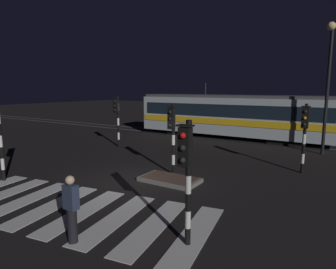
# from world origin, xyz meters

# --- Properties ---
(ground_plane) EXTENTS (120.00, 120.00, 0.00)m
(ground_plane) POSITION_xyz_m (0.00, 0.00, 0.00)
(ground_plane) COLOR black
(rail_near) EXTENTS (80.00, 0.12, 0.03)m
(rail_near) POSITION_xyz_m (0.00, 11.49, 0.01)
(rail_near) COLOR #59595E
(rail_near) RESTS_ON ground
(rail_far) EXTENTS (80.00, 0.12, 0.03)m
(rail_far) POSITION_xyz_m (0.00, 12.92, 0.01)
(rail_far) COLOR #59595E
(rail_far) RESTS_ON ground
(crosswalk_zebra) EXTENTS (9.52, 5.01, 0.02)m
(crosswalk_zebra) POSITION_xyz_m (-0.00, -3.19, 0.01)
(crosswalk_zebra) COLOR silver
(crosswalk_zebra) RESTS_ON ground
(traffic_island) EXTENTS (2.38, 1.32, 0.18)m
(traffic_island) POSITION_xyz_m (1.27, 0.81, 0.09)
(traffic_island) COLOR slate
(traffic_island) RESTS_ON ground
(traffic_light_median_centre) EXTENTS (0.36, 0.42, 3.08)m
(traffic_light_median_centre) POSITION_xyz_m (0.86, 1.68, 2.03)
(traffic_light_median_centre) COLOR black
(traffic_light_median_centre) RESTS_ON ground
(traffic_light_corner_near_right) EXTENTS (0.36, 0.42, 3.04)m
(traffic_light_corner_near_right) POSITION_xyz_m (4.20, -3.15, 2.01)
(traffic_light_corner_near_right) COLOR black
(traffic_light_corner_near_right) RESTS_ON ground
(traffic_light_corner_far_left) EXTENTS (0.36, 0.42, 3.26)m
(traffic_light_corner_far_left) POSITION_xyz_m (-5.34, 5.06, 2.15)
(traffic_light_corner_far_left) COLOR black
(traffic_light_corner_far_left) RESTS_ON ground
(traffic_light_corner_far_right) EXTENTS (0.36, 0.42, 3.09)m
(traffic_light_corner_far_right) POSITION_xyz_m (5.62, 4.92, 2.04)
(traffic_light_corner_far_right) COLOR black
(traffic_light_corner_far_right) RESTS_ON ground
(street_lamp_trackside_right) EXTENTS (0.44, 1.21, 7.12)m
(street_lamp_trackside_right) POSITION_xyz_m (6.03, 9.48, 4.52)
(street_lamp_trackside_right) COLOR black
(street_lamp_trackside_right) RESTS_ON ground
(tram) EXTENTS (14.73, 2.58, 4.15)m
(tram) POSITION_xyz_m (-0.36, 12.20, 1.74)
(tram) COLOR #B2BCC1
(tram) RESTS_ON ground
(pedestrian_waiting_at_kerb) EXTENTS (0.36, 0.24, 1.71)m
(pedestrian_waiting_at_kerb) POSITION_xyz_m (1.79, -4.49, 0.88)
(pedestrian_waiting_at_kerb) COLOR black
(pedestrian_waiting_at_kerb) RESTS_ON ground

